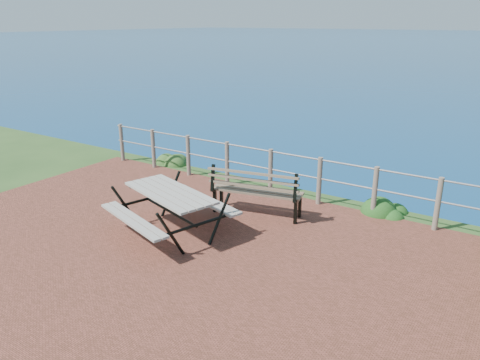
{
  "coord_description": "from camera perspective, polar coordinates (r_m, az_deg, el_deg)",
  "views": [
    {
      "loc": [
        4.76,
        -5.09,
        3.65
      ],
      "look_at": [
        0.13,
        1.95,
        0.75
      ],
      "focal_mm": 35.0,
      "sensor_mm": 36.0,
      "label": 1
    }
  ],
  "objects": [
    {
      "name": "shrub_lip_east",
      "position": [
        9.79,
        17.5,
        -3.83
      ],
      "size": [
        0.76,
        0.76,
        0.5
      ],
      "primitive_type": "ellipsoid",
      "color": "#184314",
      "rests_on": "ground"
    },
    {
      "name": "park_bench",
      "position": [
        9.0,
        2.08,
        -0.44
      ],
      "size": [
        1.83,
        0.81,
        1.0
      ],
      "rotation": [
        0.0,
        0.0,
        0.22
      ],
      "color": "brown",
      "rests_on": "ground"
    },
    {
      "name": "ground",
      "position": [
        7.86,
        -8.7,
        -8.89
      ],
      "size": [
        10.0,
        7.0,
        0.12
      ],
      "primitive_type": "cube",
      "color": "brown",
      "rests_on": "ground"
    },
    {
      "name": "safety_railing",
      "position": [
        10.16,
        3.75,
        1.34
      ],
      "size": [
        9.4,
        0.1,
        1.0
      ],
      "color": "#6B5B4C",
      "rests_on": "ground"
    },
    {
      "name": "shrub_lip_west",
      "position": [
        12.78,
        -8.15,
        2.2
      ],
      "size": [
        0.68,
        0.68,
        0.38
      ],
      "primitive_type": "ellipsoid",
      "color": "#27511E",
      "rests_on": "ground"
    },
    {
      "name": "picnic_table",
      "position": [
        8.33,
        -8.47,
        -3.38
      ],
      "size": [
        2.03,
        1.58,
        0.8
      ],
      "rotation": [
        0.0,
        0.0,
        -0.3
      ],
      "color": "#A09B90",
      "rests_on": "ground"
    }
  ]
}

